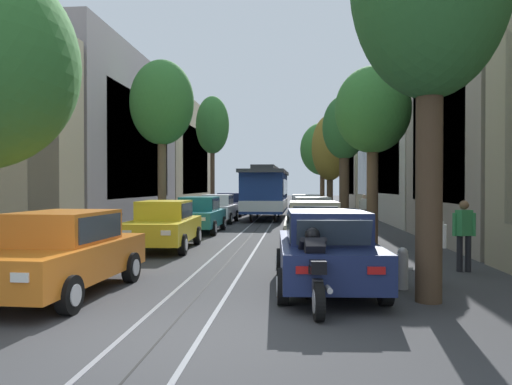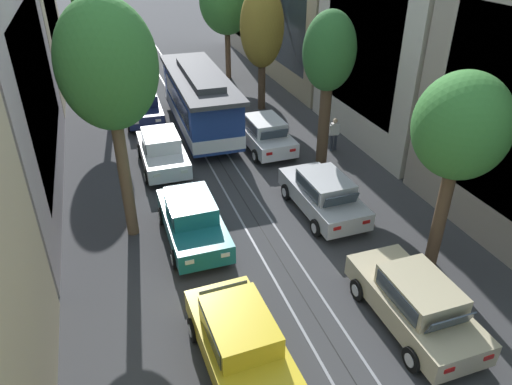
# 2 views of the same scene
# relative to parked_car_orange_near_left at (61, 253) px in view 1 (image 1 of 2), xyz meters

# --- Properties ---
(ground_plane) EXTENTS (160.00, 160.00, 0.00)m
(ground_plane) POSITION_rel_parked_car_orange_near_left_xyz_m (2.62, 15.70, -0.80)
(ground_plane) COLOR #38383A
(trolley_track_rails) EXTENTS (1.14, 53.76, 0.01)m
(trolley_track_rails) POSITION_rel_parked_car_orange_near_left_xyz_m (2.62, 18.27, -0.79)
(trolley_track_rails) COLOR gray
(trolley_track_rails) RESTS_ON ground
(building_facade_left) EXTENTS (5.53, 45.46, 9.52)m
(building_facade_left) POSITION_rel_parked_car_orange_near_left_xyz_m (-6.77, 19.40, 3.73)
(building_facade_left) COLOR tan
(building_facade_left) RESTS_ON ground
(building_facade_right) EXTENTS (5.59, 45.46, 10.92)m
(building_facade_right) POSITION_rel_parked_car_orange_near_left_xyz_m (11.83, 17.12, 3.95)
(building_facade_right) COLOR tan
(building_facade_right) RESTS_ON ground
(parked_car_orange_near_left) EXTENTS (2.11, 4.41, 1.58)m
(parked_car_orange_near_left) POSITION_rel_parked_car_orange_near_left_xyz_m (0.00, 0.00, 0.00)
(parked_car_orange_near_left) COLOR orange
(parked_car_orange_near_left) RESTS_ON ground
(parked_car_yellow_second_left) EXTENTS (2.11, 4.41, 1.58)m
(parked_car_yellow_second_left) POSITION_rel_parked_car_orange_near_left_xyz_m (0.17, 6.69, 0.00)
(parked_car_yellow_second_left) COLOR gold
(parked_car_yellow_second_left) RESTS_ON ground
(parked_car_teal_mid_left) EXTENTS (2.00, 4.36, 1.58)m
(parked_car_teal_mid_left) POSITION_rel_parked_car_orange_near_left_xyz_m (0.19, 12.43, 0.00)
(parked_car_teal_mid_left) COLOR #196B70
(parked_car_teal_mid_left) RESTS_ON ground
(parked_car_white_fourth_left) EXTENTS (2.02, 4.37, 1.58)m
(parked_car_white_fourth_left) POSITION_rel_parked_car_orange_near_left_xyz_m (0.09, 18.31, 0.00)
(parked_car_white_fourth_left) COLOR silver
(parked_car_white_fourth_left) RESTS_ON ground
(parked_car_navy_fifth_left) EXTENTS (2.11, 4.41, 1.58)m
(parked_car_navy_fifth_left) POSITION_rel_parked_car_orange_near_left_xyz_m (0.00, 24.33, 0.00)
(parked_car_navy_fifth_left) COLOR #19234C
(parked_car_navy_fifth_left) RESTS_ON ground
(parked_car_navy_near_right) EXTENTS (2.13, 4.42, 1.58)m
(parked_car_navy_near_right) POSITION_rel_parked_car_orange_near_left_xyz_m (5.05, 0.87, 0.00)
(parked_car_navy_near_right) COLOR #19234C
(parked_car_navy_near_right) RESTS_ON ground
(parked_car_beige_second_right) EXTENTS (2.02, 4.37, 1.58)m
(parked_car_beige_second_right) POSITION_rel_parked_car_orange_near_left_xyz_m (5.01, 6.57, 0.00)
(parked_car_beige_second_right) COLOR #C1B28E
(parked_car_beige_second_right) RESTS_ON ground
(parked_car_silver_mid_right) EXTENTS (2.07, 4.39, 1.58)m
(parked_car_silver_mid_right) POSITION_rel_parked_car_orange_near_left_xyz_m (5.17, 12.55, 0.00)
(parked_car_silver_mid_right) COLOR #B7B7BC
(parked_car_silver_mid_right) RESTS_ON ground
(parked_car_white_fourth_right) EXTENTS (2.05, 4.38, 1.58)m
(parked_car_white_fourth_right) POSITION_rel_parked_car_orange_near_left_xyz_m (5.02, 18.69, 0.00)
(parked_car_white_fourth_right) COLOR silver
(parked_car_white_fourth_right) RESTS_ON ground
(street_tree_kerb_left_second) EXTENTS (3.00, 2.57, 7.95)m
(street_tree_kerb_left_second) POSITION_rel_parked_car_orange_near_left_xyz_m (-1.77, 13.49, 5.08)
(street_tree_kerb_left_second) COLOR brown
(street_tree_kerb_left_second) RESTS_ON ground
(street_tree_kerb_left_mid) EXTENTS (2.44, 2.16, 8.62)m
(street_tree_kerb_left_mid) POSITION_rel_parked_car_orange_near_left_xyz_m (-1.59, 26.48, 5.63)
(street_tree_kerb_left_mid) COLOR brown
(street_tree_kerb_left_mid) RESTS_ON ground
(street_tree_kerb_right_second) EXTENTS (2.66, 2.72, 6.29)m
(street_tree_kerb_right_second) POSITION_rel_parked_car_orange_near_left_xyz_m (7.16, 8.63, 3.89)
(street_tree_kerb_right_second) COLOR brown
(street_tree_kerb_right_second) RESTS_ON ground
(street_tree_kerb_right_mid) EXTENTS (2.21, 2.04, 6.68)m
(street_tree_kerb_right_mid) POSITION_rel_parked_car_orange_near_left_xyz_m (6.93, 16.32, 4.06)
(street_tree_kerb_right_mid) COLOR #4C3826
(street_tree_kerb_right_mid) RESTS_ON ground
(street_tree_kerb_right_fourth) EXTENTS (2.43, 2.21, 6.82)m
(street_tree_kerb_right_fourth) POSITION_rel_parked_car_orange_near_left_xyz_m (6.75, 24.01, 3.75)
(street_tree_kerb_right_fourth) COLOR #4C3826
(street_tree_kerb_right_fourth) RESTS_ON ground
(street_tree_kerb_right_far) EXTENTS (3.55, 3.47, 7.14)m
(street_tree_kerb_right_far) POSITION_rel_parked_car_orange_near_left_xyz_m (6.61, 30.61, 4.20)
(street_tree_kerb_right_far) COLOR brown
(street_tree_kerb_right_far) RESTS_ON ground
(cable_car_trolley) EXTENTS (2.72, 9.16, 3.28)m
(cable_car_trolley) POSITION_rel_parked_car_orange_near_left_xyz_m (2.62, 21.46, 0.86)
(cable_car_trolley) COLOR navy
(cable_car_trolley) RESTS_ON ground
(motorcycle_with_rider) EXTENTS (0.59, 1.99, 1.37)m
(motorcycle_with_rider) POSITION_rel_parked_car_orange_near_left_xyz_m (4.74, -0.75, -0.15)
(motorcycle_with_rider) COLOR black
(motorcycle_with_rider) RESTS_ON ground
(pedestrian_on_left_pavement) EXTENTS (0.55, 0.26, 1.62)m
(pedestrian_on_left_pavement) POSITION_rel_parked_car_orange_near_left_xyz_m (8.10, 17.45, 0.11)
(pedestrian_on_left_pavement) COLOR #282D38
(pedestrian_on_left_pavement) RESTS_ON ground
(pedestrian_on_right_pavement) EXTENTS (0.55, 0.36, 1.72)m
(pedestrian_on_right_pavement) POSITION_rel_parked_car_orange_near_left_xyz_m (8.49, 3.17, 0.17)
(pedestrian_on_right_pavement) COLOR black
(pedestrian_on_right_pavement) RESTS_ON ground
(pedestrian_crossing_far) EXTENTS (0.55, 0.35, 1.56)m
(pedestrian_crossing_far) POSITION_rel_parked_car_orange_near_left_xyz_m (7.31, 1.52, 0.08)
(pedestrian_crossing_far) COLOR slate
(pedestrian_crossing_far) RESTS_ON ground
(fire_hydrant) EXTENTS (0.40, 0.22, 0.84)m
(fire_hydrant) POSITION_rel_parked_car_orange_near_left_xyz_m (6.58, 1.02, -0.38)
(fire_hydrant) COLOR #B2B2B7
(fire_hydrant) RESTS_ON ground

